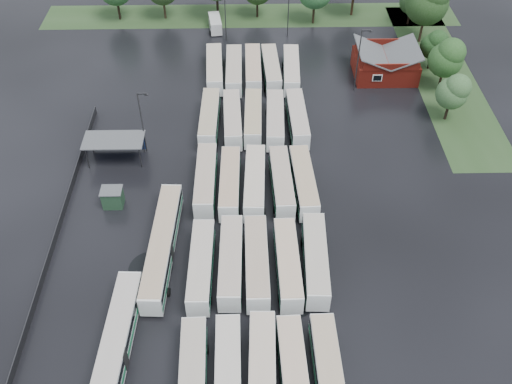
{
  "coord_description": "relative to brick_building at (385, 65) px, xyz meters",
  "views": [
    {
      "loc": [
        0.97,
        -39.71,
        51.54
      ],
      "look_at": [
        2.0,
        12.0,
        2.5
      ],
      "focal_mm": 40.0,
      "sensor_mm": 36.0,
      "label": 1
    }
  ],
  "objects": [
    {
      "name": "bus_r1c1",
      "position": [
        -25.13,
        -55.1,
        -0.08
      ],
      "size": [
        2.63,
        11.68,
        3.24
      ],
      "rotation": [
        0.0,
        0.0,
        0.01
      ],
      "color": "white",
      "rests_on": "ground"
    },
    {
      "name": "west_fence",
      "position": [
        -46.2,
        -34.77,
        -1.27
      ],
      "size": [
        0.1,
        50.0,
        1.2
      ],
      "primitive_type": "cube",
      "color": "#2D2D30",
      "rests_on": "ground"
    },
    {
      "name": "tree_east_1",
      "position": [
        8.34,
        -4.44,
        3.96
      ],
      "size": [
        5.46,
        5.46,
        9.05
      ],
      "color": "black",
      "rests_on": "ground"
    },
    {
      "name": "bus_r2c3",
      "position": [
        -18.66,
        -41.79,
        -0.08
      ],
      "size": [
        2.73,
        11.75,
        3.26
      ],
      "rotation": [
        0.0,
        0.0,
        0.02
      ],
      "color": "white",
      "rests_on": "ground"
    },
    {
      "name": "minibus",
      "position": [
        -28.69,
        16.37,
        -0.53
      ],
      "size": [
        2.74,
        5.73,
        2.41
      ],
      "rotation": [
        0.0,
        0.0,
        0.13
      ],
      "color": "silver",
      "rests_on": "ground"
    },
    {
      "name": "bus_r4c0",
      "position": [
        -28.5,
        -14.18,
        -0.04
      ],
      "size": [
        2.83,
        12.02,
        3.33
      ],
      "rotation": [
        0.0,
        0.0,
        -0.02
      ],
      "color": "white",
      "rests_on": "ground"
    },
    {
      "name": "bus_r1c0",
      "position": [
        -28.46,
        -55.37,
        -0.07
      ],
      "size": [
        2.83,
        11.77,
        3.26
      ],
      "rotation": [
        0.0,
        0.0,
        0.03
      ],
      "color": "white",
      "rests_on": "ground"
    },
    {
      "name": "bus_r2c1",
      "position": [
        -25.04,
        -41.35,
        -0.05
      ],
      "size": [
        2.73,
        11.92,
        3.31
      ],
      "rotation": [
        0.0,
        0.0,
        -0.02
      ],
      "color": "white",
      "rests_on": "ground"
    },
    {
      "name": "tree_east_4",
      "position": [
        8.1,
        17.96,
        2.91
      ],
      "size": [
        4.51,
        4.49,
        7.43
      ],
      "color": "black",
      "rests_on": "ground"
    },
    {
      "name": "bus_r5c3",
      "position": [
        -18.9,
        -0.57,
        -0.07
      ],
      "size": [
        3.02,
        11.8,
        3.26
      ],
      "rotation": [
        0.0,
        0.0,
        0.05
      ],
      "color": "white",
      "rests_on": "ground"
    },
    {
      "name": "bus_r2c2",
      "position": [
        -22.13,
        -41.57,
        -0.02
      ],
      "size": [
        2.69,
        12.08,
        3.36
      ],
      "rotation": [
        0.0,
        0.0,
        0.01
      ],
      "color": "white",
      "rests_on": "ground"
    },
    {
      "name": "bus_r1c2",
      "position": [
        -21.9,
        -55.05,
        -0.02
      ],
      "size": [
        2.94,
        12.16,
        3.36
      ],
      "rotation": [
        0.0,
        0.0,
        -0.03
      ],
      "color": "white",
      "rests_on": "ground"
    },
    {
      "name": "lamp_post_nw",
      "position": [
        -37.2,
        -19.31,
        3.79
      ],
      "size": [
        1.5,
        0.29,
        9.74
      ],
      "color": "#2D2D30",
      "rests_on": "ground"
    },
    {
      "name": "bus_r3c3",
      "position": [
        -18.63,
        -28.15,
        -0.09
      ],
      "size": [
        2.91,
        11.66,
        3.22
      ],
      "rotation": [
        0.0,
        0.0,
        0.04
      ],
      "color": "white",
      "rests_on": "ground"
    },
    {
      "name": "bus_r3c1",
      "position": [
        -25.33,
        -28.25,
        -0.08
      ],
      "size": [
        2.69,
        11.73,
        3.25
      ],
      "rotation": [
        0.0,
        0.0,
        -0.02
      ],
      "color": "white",
      "rests_on": "ground"
    },
    {
      "name": "artic_bus_west_c",
      "position": [
        -36.27,
        -52.42,
        -0.06
      ],
      "size": [
        3.29,
        17.65,
        3.26
      ],
      "rotation": [
        0.0,
        0.0,
        -0.05
      ],
      "color": "white",
      "rests_on": "ground"
    },
    {
      "name": "tree_east_0",
      "position": [
        7.28,
        -12.64,
        3.18
      ],
      "size": [
        4.77,
        4.74,
        7.85
      ],
      "color": "black",
      "rests_on": "ground"
    },
    {
      "name": "tree_east_3",
      "position": [
        8.76,
        11.1,
        6.07
      ],
      "size": [
        7.45,
        7.45,
        12.34
      ],
      "color": "#3A291D",
      "rests_on": "ground"
    },
    {
      "name": "utility_hut",
      "position": [
        -40.2,
        -30.17,
        -0.55
      ],
      "size": [
        2.7,
        2.2,
        2.62
      ],
      "color": "#1E3D25",
      "rests_on": "ground"
    },
    {
      "name": "bus_r5c1",
      "position": [
        -25.01,
        -1.04,
        -0.02
      ],
      "size": [
        2.59,
        12.03,
        3.35
      ],
      "rotation": [
        0.0,
        0.0,
        0.0
      ],
      "color": "white",
      "rests_on": "ground"
    },
    {
      "name": "bus_r2c4",
      "position": [
        -15.51,
        -41.29,
        -0.02
      ],
      "size": [
        3.06,
        12.15,
        3.35
      ],
      "rotation": [
        0.0,
        0.0,
        -0.04
      ],
      "color": "white",
      "rests_on": "ground"
    },
    {
      "name": "grass_strip_east",
      "position": [
        10.0,
        0.03,
        -1.86
      ],
      "size": [
        10.0,
        50.0,
        0.01
      ],
      "primitive_type": "cube",
      "color": "#27421E",
      "rests_on": "ground"
    },
    {
      "name": "bus_r4c2",
      "position": [
        -22.1,
        -14.14,
        -0.09
      ],
      "size": [
        2.77,
        11.65,
        3.23
      ],
      "rotation": [
        0.0,
        0.0,
        -0.03
      ],
      "color": "white",
      "rests_on": "ground"
    },
    {
      "name": "bus_r1c3",
      "position": [
        -18.9,
        -55.27,
        -0.09
      ],
      "size": [
        2.87,
        11.69,
        3.23
      ],
      "rotation": [
        0.0,
        0.0,
        0.04
      ],
      "color": "white",
      "rests_on": "ground"
    },
    {
      "name": "bus_r5c2",
      "position": [
        -21.88,
        -0.59,
        -0.05
      ],
      "size": [
        2.56,
        11.84,
        3.29
      ],
      "rotation": [
        0.0,
        0.0,
        0.0
      ],
      "color": "white",
      "rests_on": "ground"
    },
    {
      "name": "bus_r1c4",
      "position": [
        -15.62,
        -55.06,
        -0.11
      ],
      "size": [
        2.64,
        11.52,
        3.19
      ],
      "rotation": [
        0.0,
        0.0,
        0.02
      ],
      "color": "white",
      "rests_on": "ground"
    },
    {
      "name": "ground",
      "position": [
        -24.0,
        -42.77,
        -1.87
      ],
      "size": [
        160.0,
        160.0,
        0.0
      ],
      "primitive_type": "plane",
      "color": "black",
      "rests_on": "ground"
    },
    {
      "name": "grass_strip_north",
      "position": [
        -22.0,
        22.03,
        -1.86
      ],
      "size": [
        80.0,
        10.0,
        0.01
      ],
      "primitive_type": "cube",
      "color": "#27421E",
      "rests_on": "ground"
    },
    {
      "name": "lamp_post_ne",
      "position": [
        -5.46,
        -4.4,
        4.29
      ],
      "size": [
        1.63,
        0.32,
        10.6
      ],
      "color": "#2D2D30",
      "rests_on": "ground"
    },
    {
      "name": "artic_bus_west_b",
      "position": [
        -32.99,
        -38.75,
        -0.04
      ],
      "size": [
        3.32,
        17.81,
        3.29
      ],
      "rotation": [
        0.0,
        0.0,
        -0.05
      ],
      "color": "white",
      "rests_on": "ground"
    },
    {
      "name": "wash_shed",
      "position": [
        -41.2,
        -20.74,
        1.12
      ],
      "size": [
        8.2,
        4.2,
        3.58
      ],
      "color": "#2D2D30",
      "rests_on": "ground"
    },
    {
      "name": "tree_east_2",
      "position": [
        8.19,
        1.88,
        2.7
      ],
      "size": [
        4.32,
        4.29,
        7.1
      ],
      "color": "black",
      "rests_on": "ground"
    },
    {
      "name": "bus_r3c4",
      "position": [
        -15.78,
        -28.3,
        -0.05
      ],
      "size": [
        3.08,
        11.96,
        3.3
      ],
      "rotation": [
        0.0,
        0.0,
        0.05
      ],
      "color": "white",
      "rests_on": "ground"
    },
    {
      "name": "brick_building",
      "position": [
        0.0,
        0.0,
        0.0
      ],
      "size": [
        10.07,
        8.6,
        5.39
      ],
      "color": "maroon",
      "rests_on": "ground"
    },
    {
      "name": "bus_r4c4",
      "position": [
        -15.59,
        -14.38,
        -0.07
      ],
      "size": [
        2.84,
        11.79,
        3.26
      ],
      "rotation": [
        0.0,
        0.0,
        0.03
      ],
      "color": "white",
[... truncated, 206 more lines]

